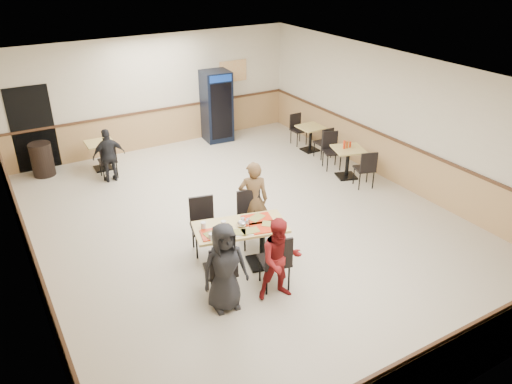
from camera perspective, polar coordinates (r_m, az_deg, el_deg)
ground at (r=10.13m, az=-1.13°, el=-3.65°), size 10.00×10.00×0.00m
room_shell at (r=12.67m, az=0.16°, el=5.76°), size 10.00×10.00×10.00m
main_table at (r=8.57m, az=-1.76°, el=-5.51°), size 1.70×1.13×0.83m
main_chairs at (r=8.57m, az=-2.12°, el=-5.72°), size 1.78×2.10×1.06m
diner_woman_left at (r=7.61m, az=-3.61°, el=-8.59°), size 0.76×0.53×1.47m
diner_woman_right at (r=7.83m, az=2.79°, el=-7.70°), size 0.80×0.69×1.41m
diner_man_opposite at (r=9.36m, az=-0.31°, el=-0.93°), size 0.67×0.57×1.55m
lone_diner at (r=12.16m, az=-16.45°, el=4.03°), size 0.76×0.33×1.29m
tabletop_clutter at (r=8.35m, az=-1.68°, el=-3.99°), size 1.39×0.79×0.12m
side_table_near at (r=12.11m, az=10.45°, el=3.83°), size 0.87×0.87×0.74m
side_table_near_chair_south at (r=11.72m, az=12.29°, el=2.72°), size 0.55×0.55×0.94m
side_table_near_chair_north at (r=12.53m, az=8.70°, el=4.66°), size 0.55×0.55×0.94m
side_table_far at (r=13.58m, az=6.26°, el=6.54°), size 0.65×0.65×0.69m
side_table_far_chair_south at (r=13.19m, az=7.66°, el=5.72°), size 0.41×0.41×0.87m
side_table_far_chair_north at (r=14.01m, az=4.92°, el=7.14°), size 0.41×0.41×0.87m
condiment_caddy at (r=12.00m, az=10.31°, el=5.36°), size 0.23×0.06×0.20m
back_table at (r=12.95m, az=-17.30°, el=4.47°), size 0.68×0.68×0.71m
back_table_chair_lone at (r=12.44m, az=-16.62°, el=3.55°), size 0.43×0.43×0.89m
pepsi_cooler at (r=14.19m, az=-4.52°, el=9.76°), size 0.81×0.81×1.97m
trash_bin at (r=13.11m, az=-23.26°, el=3.44°), size 0.52×0.52×0.82m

